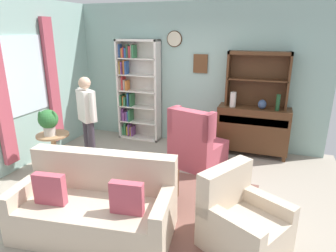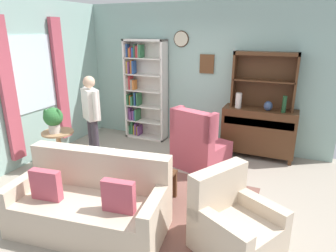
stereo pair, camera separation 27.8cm
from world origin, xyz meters
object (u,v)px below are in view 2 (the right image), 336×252
at_px(couch_floral, 91,204).
at_px(plant_stand, 59,146).
at_px(bottle_wine, 284,104).
at_px(armchair_floral, 234,226).
at_px(sideboard_hutch, 265,73).
at_px(book_stack, 145,172).
at_px(bookshelf, 143,91).
at_px(vase_tall, 238,100).
at_px(vase_round, 268,106).
at_px(wingback_chair, 199,146).
at_px(potted_plant_large, 53,118).
at_px(sideboard, 258,130).
at_px(coffee_table, 144,176).
at_px(person_reading, 92,114).

distance_m(couch_floral, plant_stand, 1.89).
distance_m(bottle_wine, armchair_floral, 2.72).
height_order(sideboard_hutch, book_stack, sideboard_hutch).
relative_size(bookshelf, couch_floral, 1.10).
bearing_deg(bookshelf, armchair_floral, -47.17).
bearing_deg(couch_floral, armchair_floral, 10.39).
bearing_deg(vase_tall, couch_floral, -111.15).
xyz_separation_m(bookshelf, vase_round, (2.57, -0.15, -0.03)).
bearing_deg(wingback_chair, sideboard_hutch, 48.73).
bearing_deg(vase_tall, potted_plant_large, -145.12).
relative_size(bottle_wine, potted_plant_large, 0.68).
bearing_deg(couch_floral, sideboard, 63.10).
height_order(vase_tall, couch_floral, vase_tall).
distance_m(bottle_wine, potted_plant_large, 3.88).
xyz_separation_m(bookshelf, armchair_floral, (2.57, -2.77, -0.75)).
relative_size(bottle_wine, wingback_chair, 0.28).
distance_m(sideboard_hutch, couch_floral, 3.66).
xyz_separation_m(vase_round, coffee_table, (-1.36, -2.11, -0.65)).
bearing_deg(bookshelf, sideboard, -1.99).
xyz_separation_m(bookshelf, person_reading, (-0.16, -1.56, -0.13)).
height_order(sideboard_hutch, coffee_table, sideboard_hutch).
bearing_deg(bottle_wine, plant_stand, -152.64).
xyz_separation_m(vase_round, armchair_floral, (-0.01, -2.62, -0.72)).
height_order(vase_tall, wingback_chair, vase_tall).
distance_m(sideboard_hutch, book_stack, 2.85).
bearing_deg(armchair_floral, sideboard, 92.61).
height_order(bookshelf, wingback_chair, bookshelf).
distance_m(bookshelf, sideboard_hutch, 2.50).
relative_size(bottle_wine, coffee_table, 0.37).
height_order(bookshelf, vase_round, bookshelf).
height_order(sideboard, plant_stand, sideboard).
height_order(vase_round, plant_stand, vase_round).
relative_size(vase_tall, plant_stand, 0.42).
height_order(bookshelf, bottle_wine, bookshelf).
bearing_deg(sideboard, couch_floral, -116.90).
height_order(sideboard, potted_plant_large, potted_plant_large).
xyz_separation_m(sideboard_hutch, person_reading, (-2.61, -1.58, -0.65)).
bearing_deg(armchair_floral, couch_floral, -169.61).
bearing_deg(sideboard_hutch, wingback_chair, -131.27).
xyz_separation_m(sideboard, couch_floral, (-1.51, -2.98, -0.20)).
xyz_separation_m(sideboard_hutch, couch_floral, (-1.51, -3.09, -1.25)).
bearing_deg(sideboard_hutch, potted_plant_large, -146.18).
bearing_deg(bookshelf, bottle_wine, -3.52).
relative_size(wingback_chair, person_reading, 0.67).
bearing_deg(book_stack, wingback_chair, 76.34).
relative_size(couch_floral, wingback_chair, 1.81).
bearing_deg(vase_tall, coffee_table, -111.86).
relative_size(bookshelf, bottle_wine, 7.17).
distance_m(sideboard_hutch, vase_tall, 0.66).
distance_m(sideboard, sideboard_hutch, 1.06).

